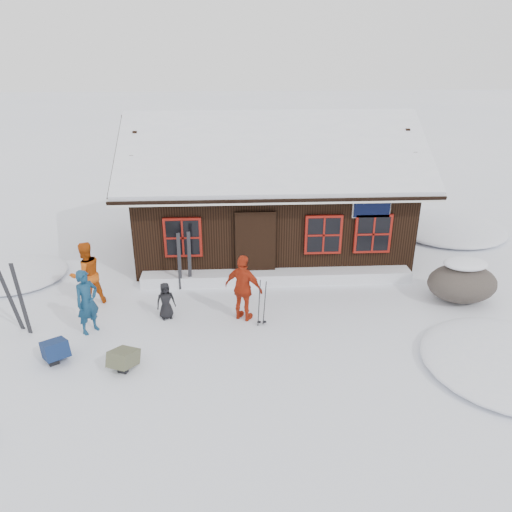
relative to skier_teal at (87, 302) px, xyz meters
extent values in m
plane|color=white|center=(3.12, 0.11, -0.79)|extent=(120.00, 120.00, 0.00)
cube|color=black|center=(4.62, 5.11, 0.46)|extent=(8.00, 5.00, 2.50)
cube|color=black|center=(4.62, 3.64, 2.56)|extent=(8.90, 3.14, 1.88)
cube|color=black|center=(4.62, 6.59, 2.56)|extent=(8.90, 3.14, 1.88)
cube|color=white|center=(4.62, 3.64, 2.70)|extent=(8.72, 3.07, 1.86)
cube|color=white|center=(4.62, 6.59, 2.70)|extent=(8.72, 3.07, 1.86)
cube|color=white|center=(4.62, 5.11, 3.43)|extent=(8.81, 0.22, 0.14)
cube|color=silver|center=(4.62, 2.16, 1.69)|extent=(8.90, 0.10, 0.20)
cube|color=black|center=(4.02, 2.56, 0.21)|extent=(1.00, 0.10, 2.00)
cube|color=black|center=(7.22, 2.53, 1.36)|extent=(1.00, 0.06, 0.60)
cube|color=maroon|center=(2.02, 2.55, 0.56)|extent=(1.04, 0.10, 1.14)
cube|color=black|center=(2.02, 2.51, 0.56)|extent=(0.90, 0.04, 1.00)
cube|color=maroon|center=(5.92, 2.55, 0.56)|extent=(1.04, 0.10, 1.14)
cube|color=black|center=(5.92, 2.51, 0.56)|extent=(0.90, 0.04, 1.00)
cube|color=maroon|center=(7.32, 2.55, 0.56)|extent=(1.04, 0.10, 1.14)
cube|color=black|center=(7.32, 2.51, 0.56)|extent=(0.90, 0.04, 1.00)
cube|color=white|center=(4.62, 2.36, -0.61)|extent=(7.60, 0.60, 0.35)
ellipsoid|color=white|center=(-2.88, 3.11, -0.79)|extent=(2.80, 2.80, 0.34)
ellipsoid|color=white|center=(9.12, -1.89, -0.79)|extent=(3.60, 3.60, 0.43)
ellipsoid|color=white|center=(11.12, 6.11, -0.79)|extent=(4.00, 4.00, 0.48)
imported|color=navy|center=(0.00, 0.00, 0.00)|extent=(0.66, 0.68, 1.58)
imported|color=#BE4B0D|center=(-0.35, 1.35, 0.07)|extent=(1.06, 1.03, 1.73)
imported|color=#A92911|center=(3.63, 0.38, 0.06)|extent=(1.07, 0.85, 1.69)
imported|color=black|center=(1.72, 0.54, -0.32)|extent=(0.54, 0.44, 0.95)
ellipsoid|color=#4F463F|center=(9.36, 1.04, -0.29)|extent=(1.80, 1.35, 0.99)
ellipsoid|color=white|center=(9.36, 1.04, 0.14)|extent=(1.13, 0.82, 0.25)
cube|color=black|center=(-1.80, 0.17, 0.05)|extent=(0.39, 0.11, 1.78)
cube|color=black|center=(-1.52, 0.09, 0.05)|extent=(0.32, 0.25, 1.78)
cube|color=black|center=(1.94, 2.08, 0.01)|extent=(0.12, 0.07, 1.71)
cube|color=black|center=(2.20, 2.17, 0.01)|extent=(0.13, 0.06, 1.71)
cylinder|color=black|center=(3.98, 0.07, -0.21)|extent=(0.09, 0.11, 1.23)
cylinder|color=black|center=(4.11, 0.07, -0.21)|extent=(0.09, 0.11, 1.23)
cube|color=#11234C|center=(-0.46, -1.12, -0.61)|extent=(0.76, 0.81, 0.35)
cube|color=#4F513A|center=(1.05, -1.49, -0.63)|extent=(0.64, 0.73, 0.33)
camera|label=1|loc=(3.35, -10.31, 5.56)|focal=35.00mm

